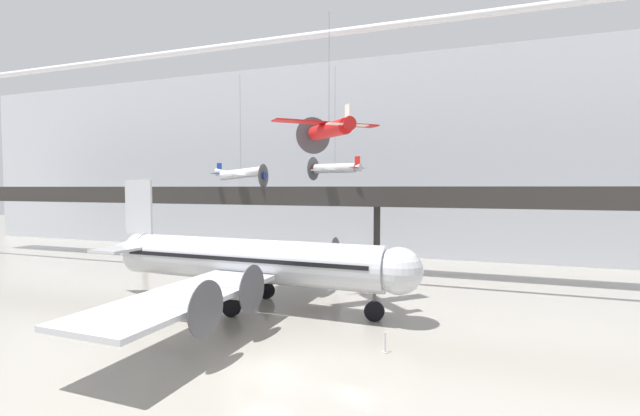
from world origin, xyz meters
TOP-DOWN VIEW (x-y plane):
  - ground_plane at (0.00, 0.00)m, footprint 260.00×260.00m
  - hangar_back_wall at (0.00, 36.84)m, footprint 140.00×3.00m
  - mezzanine_walkway at (0.00, 25.05)m, footprint 110.00×3.20m
  - ceiling_truss_beam at (0.00, 17.08)m, footprint 120.00×0.60m
  - airliner_silver_main at (-6.13, 9.45)m, footprint 25.87×29.28m
  - suspended_plane_silver_racer at (-4.17, 24.63)m, footprint 5.85×7.11m
  - suspended_plane_red_highwing at (-0.49, 11.71)m, footprint 6.91×6.84m
  - suspended_plane_white_twin at (-15.05, 24.22)m, footprint 6.10×7.45m
  - stanchion_barrier at (5.13, 4.25)m, footprint 0.36×0.36m

SIDE VIEW (x-z plane):
  - ground_plane at x=0.00m, z-range 0.00..0.00m
  - stanchion_barrier at x=5.13m, z-range -0.21..0.87m
  - airliner_silver_main at x=-6.13m, z-range -1.30..8.02m
  - mezzanine_walkway at x=0.00m, z-range 2.78..11.57m
  - suspended_plane_white_twin at x=-15.05m, z-range 3.98..16.47m
  - suspended_plane_silver_racer at x=-4.17m, z-range 4.82..16.53m
  - hangar_back_wall at x=0.00m, z-range 0.00..24.98m
  - suspended_plane_red_highwing at x=-0.49m, z-range 7.95..17.87m
  - ceiling_truss_beam at x=0.00m, z-range 21.41..22.01m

